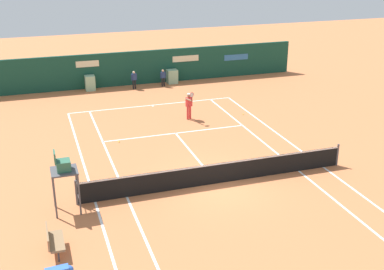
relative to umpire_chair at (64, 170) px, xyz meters
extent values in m
plane|color=#C67042|center=(6.42, 0.37, -1.74)|extent=(80.00, 80.00, 0.00)
cube|color=white|center=(6.42, 12.07, -1.74)|extent=(10.60, 0.10, 0.01)
cube|color=white|center=(1.12, 0.37, -1.74)|extent=(0.10, 23.40, 0.01)
cube|color=white|center=(2.42, 0.37, -1.74)|extent=(0.10, 23.40, 0.01)
cube|color=white|center=(10.42, 0.37, -1.74)|extent=(0.10, 23.40, 0.01)
cube|color=white|center=(11.72, 0.37, -1.74)|extent=(0.10, 23.40, 0.01)
cube|color=white|center=(6.42, 6.77, -1.74)|extent=(8.00, 0.10, 0.01)
cube|color=white|center=(6.42, 3.57, -1.74)|extent=(0.10, 6.40, 0.01)
cube|color=white|center=(6.42, 11.92, -1.74)|extent=(0.10, 0.24, 0.01)
cylinder|color=#4C4C51|center=(0.42, 0.37, -1.21)|extent=(0.10, 0.10, 1.07)
cylinder|color=#4C4C51|center=(12.42, 0.37, -1.21)|extent=(0.10, 0.10, 1.07)
cube|color=black|center=(6.42, 0.37, -1.27)|extent=(12.00, 0.03, 0.95)
cube|color=white|center=(6.42, 0.37, -0.82)|extent=(12.00, 0.04, 0.06)
cube|color=#144233|center=(6.42, 17.37, -0.51)|extent=(25.00, 0.24, 2.46)
cube|color=beige|center=(3.08, 17.23, 0.07)|extent=(1.61, 0.02, 0.44)
cube|color=beige|center=(10.33, 17.23, -0.05)|extent=(2.03, 0.02, 0.44)
cube|color=#2D6BA8|center=(14.43, 17.23, -0.24)|extent=(1.97, 0.02, 0.44)
cube|color=#8CB793|center=(3.11, 16.82, -1.21)|extent=(0.67, 0.70, 1.06)
cube|color=#8CB793|center=(9.14, 16.82, -1.23)|extent=(0.75, 0.70, 1.02)
cylinder|color=#47474C|center=(0.46, 0.45, -0.90)|extent=(0.07, 0.07, 1.69)
cylinder|color=#47474C|center=(0.46, -0.45, -0.90)|extent=(0.07, 0.07, 1.69)
cylinder|color=#47474C|center=(-0.44, 0.45, -0.90)|extent=(0.07, 0.07, 1.69)
cylinder|color=#47474C|center=(-0.44, -0.45, -0.90)|extent=(0.07, 0.07, 1.69)
cylinder|color=#47474C|center=(0.46, 0.00, -1.23)|extent=(0.04, 0.81, 0.04)
cylinder|color=#47474C|center=(0.46, 0.00, -0.73)|extent=(0.04, 0.81, 0.04)
cube|color=#47474C|center=(0.01, 0.00, -0.02)|extent=(1.00, 1.00, 0.06)
cube|color=#2D664C|center=(0.01, 0.00, 0.21)|extent=(0.52, 0.56, 0.40)
cube|color=#2D664C|center=(-0.28, 0.00, 0.59)|extent=(0.06, 0.56, 0.45)
cylinder|color=#38383D|center=(-0.58, -2.15, -1.55)|extent=(0.06, 0.06, 0.38)
cylinder|color=#38383D|center=(-0.58, -3.30, -1.55)|extent=(0.06, 0.06, 0.38)
cube|color=olive|center=(-0.58, -2.73, -1.32)|extent=(0.48, 1.31, 0.08)
cube|color=olive|center=(-0.85, -2.73, -1.07)|extent=(0.06, 1.31, 0.42)
sphere|color=blue|center=(-0.32, -4.09, -1.58)|extent=(0.29, 0.29, 0.28)
cylinder|color=red|center=(7.93, 8.83, -1.35)|extent=(0.13, 0.13, 0.79)
cylinder|color=red|center=(7.76, 8.76, -1.35)|extent=(0.13, 0.13, 0.79)
cube|color=red|center=(7.85, 8.80, -0.68)|extent=(0.40, 0.31, 0.55)
sphere|color=#8C664C|center=(7.85, 8.80, -0.29)|extent=(0.22, 0.22, 0.22)
cylinder|color=white|center=(7.85, 8.80, -0.21)|extent=(0.21, 0.21, 0.06)
cylinder|color=red|center=(8.05, 8.88, -0.71)|extent=(0.08, 0.08, 0.53)
cylinder|color=#8C664C|center=(7.74, 8.47, -0.45)|extent=(0.27, 0.53, 0.08)
cylinder|color=black|center=(7.83, 8.22, -0.34)|extent=(0.03, 0.03, 0.22)
torus|color=#DB3838|center=(7.83, 8.22, -0.09)|extent=(0.29, 0.13, 0.30)
cylinder|color=silver|center=(7.83, 8.22, -0.09)|extent=(0.24, 0.10, 0.26)
cylinder|color=black|center=(6.21, 16.18, -1.41)|extent=(0.11, 0.11, 0.66)
cylinder|color=black|center=(6.07, 16.16, -1.41)|extent=(0.11, 0.11, 0.66)
cube|color=navy|center=(6.14, 16.17, -0.85)|extent=(0.31, 0.20, 0.46)
sphere|color=beige|center=(6.14, 16.17, -0.53)|extent=(0.18, 0.18, 0.18)
cylinder|color=navy|center=(6.32, 16.20, -0.88)|extent=(0.07, 0.07, 0.45)
cylinder|color=navy|center=(5.96, 16.15, -0.88)|extent=(0.07, 0.07, 0.45)
cylinder|color=black|center=(8.34, 16.16, -1.42)|extent=(0.10, 0.10, 0.63)
cylinder|color=black|center=(8.20, 16.18, -1.42)|extent=(0.10, 0.10, 0.63)
cube|color=navy|center=(8.27, 16.17, -0.89)|extent=(0.30, 0.19, 0.44)
sphere|color=tan|center=(8.27, 16.17, -0.58)|extent=(0.17, 0.17, 0.17)
cylinder|color=navy|center=(8.45, 16.15, -0.92)|extent=(0.07, 0.07, 0.43)
cylinder|color=navy|center=(8.10, 16.20, -0.92)|extent=(0.07, 0.07, 0.43)
sphere|color=#CCE033|center=(3.22, 6.44, -1.71)|extent=(0.07, 0.07, 0.07)
sphere|color=#CCE033|center=(11.23, 8.52, -1.71)|extent=(0.07, 0.07, 0.07)
camera|label=1|loc=(-0.74, -17.76, 8.09)|focal=46.60mm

